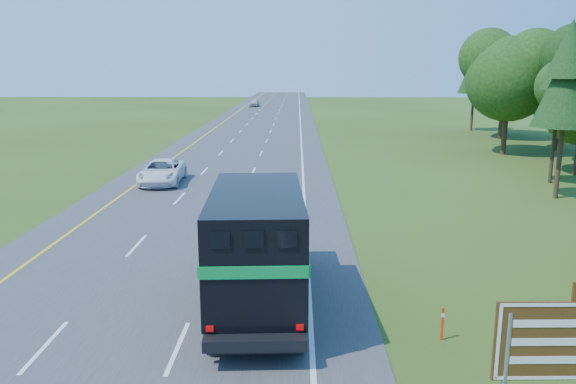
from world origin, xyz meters
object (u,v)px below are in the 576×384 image
horse_truck (257,243)px  white_suv (162,171)px  exit_sign (554,348)px  far_car (254,103)px

horse_truck → white_suv: bearing=108.6°
horse_truck → white_suv: horse_truck is taller
exit_sign → far_car: bearing=95.7°
white_suv → far_car: size_ratio=1.31×
horse_truck → exit_sign: size_ratio=2.38×
horse_truck → exit_sign: (6.04, -7.34, 0.31)m
horse_truck → white_suv: (-7.71, 19.54, -1.29)m
horse_truck → far_car: horse_truck is taller
horse_truck → far_car: (-7.42, 96.53, -1.34)m
far_car → exit_sign: size_ratio=1.14×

